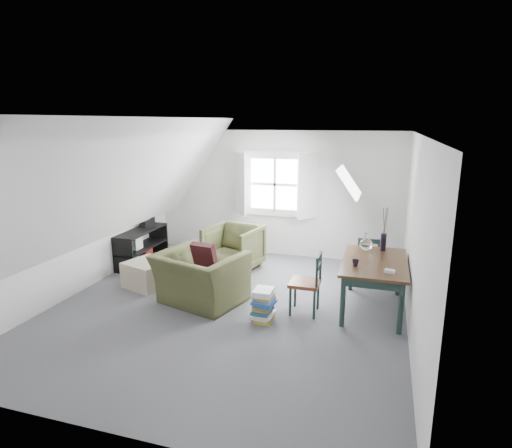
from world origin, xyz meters
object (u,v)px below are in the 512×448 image
(dining_chair_near, at_px, (307,282))
(magazine_stack, at_px, (264,305))
(media_shelf, at_px, (140,249))
(armchair_far, at_px, (234,269))
(armchair_near, at_px, (201,302))
(dining_chair_far, at_px, (368,259))
(ottoman, at_px, (148,274))
(dining_table, at_px, (374,267))

(dining_chair_near, distance_m, magazine_stack, 0.70)
(dining_chair_near, bearing_deg, media_shelf, -127.47)
(media_shelf, bearing_deg, armchair_far, 8.15)
(armchair_far, xyz_separation_m, dining_chair_near, (1.63, -1.43, 0.46))
(armchair_near, relative_size, dining_chair_far, 1.45)
(ottoman, height_order, dining_chair_near, dining_chair_near)
(dining_table, relative_size, magazine_stack, 3.35)
(armchair_far, height_order, media_shelf, media_shelf)
(dining_table, relative_size, dining_chair_far, 1.79)
(magazine_stack, bearing_deg, dining_table, 29.33)
(armchair_near, xyz_separation_m, dining_table, (2.48, 0.49, 0.64))
(armchair_near, xyz_separation_m, armchair_far, (-0.03, 1.53, 0.00))
(media_shelf, bearing_deg, armchair_near, -34.09)
(armchair_far, relative_size, dining_chair_near, 1.02)
(dining_table, bearing_deg, media_shelf, 167.25)
(dining_table, xyz_separation_m, dining_chair_far, (-0.12, 1.01, -0.21))
(armchair_far, xyz_separation_m, dining_table, (2.51, -1.04, 0.64))
(dining_table, height_order, dining_chair_near, dining_chair_near)
(armchair_near, xyz_separation_m, dining_chair_far, (2.36, 1.50, 0.43))
(dining_table, bearing_deg, dining_chair_far, 94.82)
(armchair_far, relative_size, media_shelf, 0.70)
(ottoman, relative_size, dining_chair_near, 0.72)
(armchair_far, bearing_deg, ottoman, -120.14)
(armchair_near, relative_size, magazine_stack, 2.71)
(ottoman, xyz_separation_m, dining_chair_far, (3.47, 1.15, 0.22))
(ottoman, distance_m, dining_table, 3.62)
(dining_chair_near, bearing_deg, dining_chair_far, 133.38)
(dining_table, bearing_deg, armchair_far, 155.64)
(armchair_near, height_order, dining_chair_near, dining_chair_near)
(media_shelf, bearing_deg, dining_chair_far, 4.03)
(magazine_stack, bearing_deg, dining_chair_far, 54.38)
(dining_chair_near, bearing_deg, ottoman, -113.27)
(armchair_far, distance_m, media_shelf, 1.85)
(armchair_near, bearing_deg, ottoman, -1.27)
(magazine_stack, bearing_deg, armchair_near, 164.12)
(media_shelf, bearing_deg, ottoman, -51.15)
(dining_chair_far, xyz_separation_m, magazine_stack, (-1.30, -1.81, -0.21))
(armchair_far, height_order, ottoman, ottoman)
(armchair_far, relative_size, dining_table, 0.61)
(armchair_near, distance_m, media_shelf, 2.29)
(ottoman, xyz_separation_m, dining_table, (3.59, 0.14, 0.43))
(ottoman, xyz_separation_m, magazine_stack, (2.17, -0.66, 0.01))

